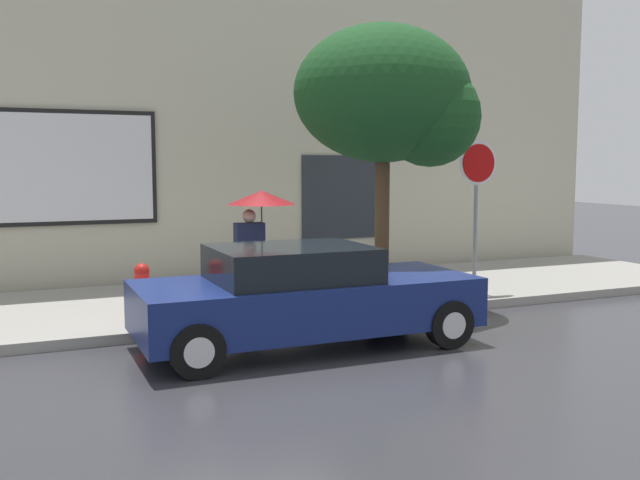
{
  "coord_description": "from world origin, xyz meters",
  "views": [
    {
      "loc": [
        -3.03,
        -8.6,
        2.42
      ],
      "look_at": [
        1.46,
        1.8,
        1.2
      ],
      "focal_mm": 39.87,
      "sensor_mm": 36.0,
      "label": 1
    }
  ],
  "objects_px": {
    "pedestrian_with_umbrella": "(258,212)",
    "parked_car": "(304,296)",
    "fire_hydrant": "(142,290)",
    "street_tree": "(393,99)",
    "stop_sign": "(477,186)"
  },
  "relations": [
    {
      "from": "stop_sign",
      "to": "fire_hydrant",
      "type": "bearing_deg",
      "value": 176.02
    },
    {
      "from": "pedestrian_with_umbrella",
      "to": "street_tree",
      "type": "bearing_deg",
      "value": -9.65
    },
    {
      "from": "fire_hydrant",
      "to": "street_tree",
      "type": "bearing_deg",
      "value": -6.31
    },
    {
      "from": "parked_car",
      "to": "fire_hydrant",
      "type": "height_order",
      "value": "parked_car"
    },
    {
      "from": "fire_hydrant",
      "to": "stop_sign",
      "type": "height_order",
      "value": "stop_sign"
    },
    {
      "from": "fire_hydrant",
      "to": "street_tree",
      "type": "xyz_separation_m",
      "value": [
        4.01,
        -0.44,
        2.93
      ]
    },
    {
      "from": "parked_car",
      "to": "fire_hydrant",
      "type": "relative_size",
      "value": 5.68
    },
    {
      "from": "parked_car",
      "to": "street_tree",
      "type": "relative_size",
      "value": 0.99
    },
    {
      "from": "fire_hydrant",
      "to": "stop_sign",
      "type": "relative_size",
      "value": 0.3
    },
    {
      "from": "stop_sign",
      "to": "parked_car",
      "type": "bearing_deg",
      "value": -156.47
    },
    {
      "from": "fire_hydrant",
      "to": "pedestrian_with_umbrella",
      "type": "xyz_separation_m",
      "value": [
        1.82,
        -0.07,
        1.12
      ]
    },
    {
      "from": "parked_car",
      "to": "fire_hydrant",
      "type": "distance_m",
      "value": 2.76
    },
    {
      "from": "stop_sign",
      "to": "street_tree",
      "type": "bearing_deg",
      "value": -178.54
    },
    {
      "from": "pedestrian_with_umbrella",
      "to": "stop_sign",
      "type": "xyz_separation_m",
      "value": [
        3.91,
        -0.33,
        0.37
      ]
    },
    {
      "from": "pedestrian_with_umbrella",
      "to": "parked_car",
      "type": "bearing_deg",
      "value": -91.74
    }
  ]
}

